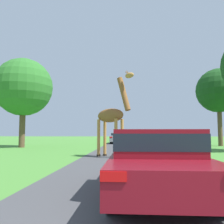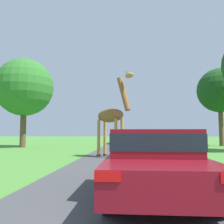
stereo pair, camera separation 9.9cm
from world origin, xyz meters
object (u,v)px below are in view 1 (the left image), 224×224
(car_queue_right, at_px, (118,138))
(car_far_ahead, at_px, (159,139))
(car_queue_left, at_px, (150,141))
(giraffe_near_road, at_px, (112,117))
(tree_left_edge, at_px, (219,91))
(car_lead_maroon, at_px, (155,158))
(tree_centre_back, at_px, (23,87))

(car_queue_right, bearing_deg, car_far_ahead, -55.94)
(car_queue_left, xyz_separation_m, car_far_ahead, (1.45, 5.67, -0.02))
(car_queue_right, bearing_deg, giraffe_near_road, -88.83)
(giraffe_near_road, height_order, tree_left_edge, tree_left_edge)
(car_lead_maroon, relative_size, car_far_ahead, 0.99)
(car_queue_left, distance_m, car_far_ahead, 5.85)
(tree_centre_back, bearing_deg, car_lead_maroon, -56.38)
(car_queue_left, bearing_deg, giraffe_near_road, -118.70)
(car_queue_right, height_order, car_queue_left, car_queue_left)
(tree_centre_back, bearing_deg, car_queue_right, 45.39)
(giraffe_near_road, xyz_separation_m, car_queue_left, (2.45, 4.47, -1.50))
(car_queue_right, relative_size, car_far_ahead, 0.98)
(car_lead_maroon, distance_m, car_queue_right, 24.10)
(car_queue_left, relative_size, car_far_ahead, 0.84)
(giraffe_near_road, height_order, car_queue_right, giraffe_near_road)
(giraffe_near_road, relative_size, car_queue_right, 1.00)
(car_queue_right, relative_size, car_queue_left, 1.17)
(giraffe_near_road, distance_m, car_queue_right, 16.47)
(car_queue_left, xyz_separation_m, tree_left_edge, (7.70, 6.99, 4.87))
(car_lead_maroon, bearing_deg, car_far_ahead, 82.34)
(car_far_ahead, bearing_deg, tree_centre_back, -169.71)
(car_queue_right, xyz_separation_m, car_far_ahead, (4.23, -6.26, -0.00))
(tree_left_edge, bearing_deg, car_queue_left, -137.78)
(giraffe_near_road, height_order, car_far_ahead, giraffe_near_road)
(car_queue_left, relative_size, tree_centre_back, 0.49)
(car_lead_maroon, relative_size, car_queue_right, 1.01)
(car_far_ahead, xyz_separation_m, tree_centre_back, (-12.68, -2.30, 4.80))
(car_far_ahead, bearing_deg, car_queue_left, -104.38)
(tree_left_edge, xyz_separation_m, tree_centre_back, (-18.93, -3.62, -0.10))
(car_queue_right, height_order, tree_left_edge, tree_left_edge)
(giraffe_near_road, bearing_deg, car_lead_maroon, 50.57)
(car_lead_maroon, xyz_separation_m, tree_left_edge, (8.64, 19.09, 4.84))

